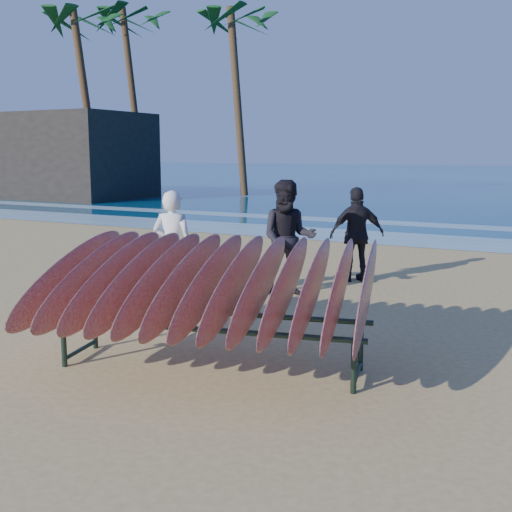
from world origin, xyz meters
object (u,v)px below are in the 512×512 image
Objects in this scene: palm_left at (83,25)px; person_dark_a at (288,238)px; person_dark_b at (357,234)px; palm_right at (131,24)px; person_white at (173,247)px; surfboard_rack at (210,284)px; palm_mid at (237,24)px; building at (55,156)px.

person_dark_a is at bearing -40.55° from palm_left.
person_dark_b is 0.16× the size of palm_right.
person_dark_a is at bearing -149.19° from person_white.
surfboard_rack is 0.41× the size of palm_mid.
palm_right reaches higher than building.
palm_mid is at bearing 27.89° from palm_left.
person_white is 0.18× the size of palm_left.
building is 6.28m from palm_left.
person_dark_b is 21.97m from palm_mid.
person_dark_a is 1.11× the size of person_dark_b.
person_white is at bearing -41.09° from building.
surfboard_rack is at bearing -45.20° from palm_left.
person_dark_a is at bearing -36.86° from building.
palm_left is at bearing 116.88° from person_dark_a.
building is 10.75m from palm_mid.
palm_right is at bearing -79.31° from person_dark_b.
person_white is at bearing -157.87° from person_dark_a.
person_dark_b is at bearing -54.99° from palm_mid.
surfboard_rack is at bearing -100.48° from person_dark_a.
palm_left is 0.99× the size of palm_mid.
person_white is 1.03× the size of person_dark_b.
palm_left is at bearing 121.50° from surfboard_rack.
surfboard_rack is 30.87m from palm_right.
palm_right is at bearing 172.10° from palm_mid.
person_dark_b is at bearing -43.52° from palm_right.
building is 0.91× the size of palm_right.
surfboard_rack is 4.98m from person_dark_b.
palm_right is (-7.01, 0.97, 0.78)m from palm_mid.
person_dark_b is (-0.17, 4.98, -0.08)m from surfboard_rack.
building is 1.00× the size of palm_left.
palm_left is at bearing -152.11° from palm_mid.
palm_right reaches higher than person_dark_b.
person_white is 24.32m from palm_left.
person_dark_a is 0.20× the size of palm_left.
person_dark_b is 23.89m from palm_left.
palm_right is (-0.63, 4.35, 0.83)m from palm_left.
person_dark_a is at bearing 34.49° from person_dark_b.
person_dark_b is 0.18× the size of palm_mid.
palm_left is at bearing -58.79° from person_white.
building is at bearing 120.57° from person_dark_a.
palm_left is (-16.45, 16.39, 7.22)m from person_white.
person_white is 0.18× the size of palm_mid.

